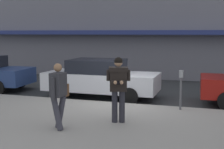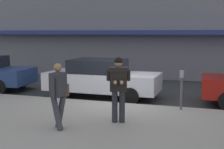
{
  "view_description": "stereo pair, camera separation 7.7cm",
  "coord_description": "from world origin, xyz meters",
  "px_view_note": "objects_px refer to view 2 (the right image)",
  "views": [
    {
      "loc": [
        3.06,
        -10.58,
        2.6
      ],
      "look_at": [
        0.57,
        -2.74,
        1.49
      ],
      "focal_mm": 50.0,
      "sensor_mm": 36.0,
      "label": 1
    },
    {
      "loc": [
        3.14,
        -10.56,
        2.6
      ],
      "look_at": [
        0.57,
        -2.74,
        1.49
      ],
      "focal_mm": 50.0,
      "sensor_mm": 36.0,
      "label": 2
    }
  ],
  "objects_px": {
    "parked_sedan_mid": "(101,78)",
    "pedestrian_with_bag": "(59,92)",
    "man_texting_on_phone": "(118,83)",
    "parking_meter": "(182,84)"
  },
  "relations": [
    {
      "from": "pedestrian_with_bag",
      "to": "parking_meter",
      "type": "relative_size",
      "value": 1.34
    },
    {
      "from": "parked_sedan_mid",
      "to": "man_texting_on_phone",
      "type": "distance_m",
      "value": 4.01
    },
    {
      "from": "parked_sedan_mid",
      "to": "pedestrian_with_bag",
      "type": "bearing_deg",
      "value": -83.49
    },
    {
      "from": "man_texting_on_phone",
      "to": "parking_meter",
      "type": "xyz_separation_m",
      "value": [
        1.5,
        1.96,
        -0.28
      ]
    },
    {
      "from": "man_texting_on_phone",
      "to": "pedestrian_with_bag",
      "type": "distance_m",
      "value": 1.64
    },
    {
      "from": "parked_sedan_mid",
      "to": "parking_meter",
      "type": "relative_size",
      "value": 3.55
    },
    {
      "from": "man_texting_on_phone",
      "to": "parked_sedan_mid",
      "type": "bearing_deg",
      "value": 116.78
    },
    {
      "from": "pedestrian_with_bag",
      "to": "parking_meter",
      "type": "height_order",
      "value": "pedestrian_with_bag"
    },
    {
      "from": "man_texting_on_phone",
      "to": "pedestrian_with_bag",
      "type": "bearing_deg",
      "value": -141.09
    },
    {
      "from": "parked_sedan_mid",
      "to": "man_texting_on_phone",
      "type": "relative_size",
      "value": 2.5
    }
  ]
}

